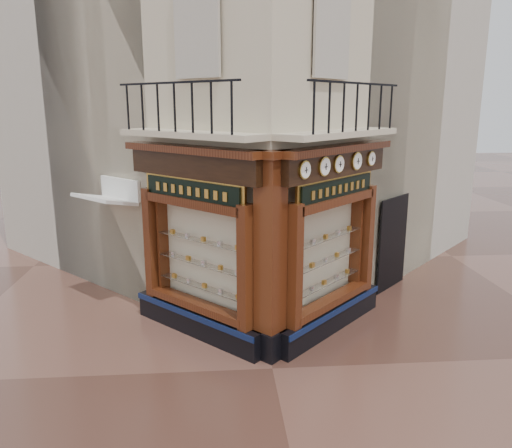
{
  "coord_description": "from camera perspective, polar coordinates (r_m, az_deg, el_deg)",
  "views": [
    {
      "loc": [
        -0.96,
        -8.3,
        4.77
      ],
      "look_at": [
        -0.15,
        2.0,
        2.28
      ],
      "focal_mm": 35.0,
      "sensor_mm": 36.0,
      "label": 1
    }
  ],
  "objects": [
    {
      "name": "neighbour_right",
      "position": [
        17.29,
        7.24,
        15.88
      ],
      "size": [
        11.31,
        11.31,
        11.0
      ],
      "primitive_type": "cube",
      "rotation": [
        0.0,
        0.0,
        0.79
      ],
      "color": "#BBB2A3",
      "rests_on": "ground"
    },
    {
      "name": "clock_b",
      "position": [
        9.55,
        7.83,
        6.52
      ],
      "size": [
        0.3,
        0.3,
        0.37
      ],
      "rotation": [
        0.0,
        0.0,
        0.79
      ],
      "color": "#B3973B",
      "rests_on": "ground"
    },
    {
      "name": "signboard_left",
      "position": [
        9.96,
        -7.35,
        3.8
      ],
      "size": [
        2.04,
        2.04,
        0.55
      ],
      "rotation": [
        0.0,
        0.0,
        2.36
      ],
      "color": "#BF8E38",
      "rests_on": "ground"
    },
    {
      "name": "shopfront_left",
      "position": [
        10.26,
        -6.84,
        -2.33
      ],
      "size": [
        2.86,
        2.86,
        3.98
      ],
      "rotation": [
        0.0,
        0.0,
        2.36
      ],
      "color": "black",
      "rests_on": "ground"
    },
    {
      "name": "ground",
      "position": [
        9.62,
        1.89,
        -16.18
      ],
      "size": [
        80.0,
        80.0,
        0.0
      ],
      "primitive_type": "plane",
      "color": "#492B22",
      "rests_on": "ground"
    },
    {
      "name": "clock_a",
      "position": [
        9.02,
        5.6,
        6.17
      ],
      "size": [
        0.27,
        0.27,
        0.34
      ],
      "rotation": [
        0.0,
        0.0,
        0.79
      ],
      "color": "#B3973B",
      "rests_on": "ground"
    },
    {
      "name": "main_building",
      "position": [
        14.54,
        -0.74,
        18.41
      ],
      "size": [
        11.31,
        11.31,
        12.0
      ],
      "primitive_type": "cube",
      "rotation": [
        0.0,
        0.0,
        0.79
      ],
      "color": "beige",
      "rests_on": "ground"
    },
    {
      "name": "neighbour_left",
      "position": [
        17.01,
        -9.99,
        15.82
      ],
      "size": [
        11.31,
        11.31,
        11.0
      ],
      "primitive_type": "cube",
      "rotation": [
        0.0,
        0.0,
        0.79
      ],
      "color": "#BBB2A3",
      "rests_on": "ground"
    },
    {
      "name": "clock_e",
      "position": [
        11.13,
        13.03,
        7.29
      ],
      "size": [
        0.26,
        0.26,
        0.32
      ],
      "rotation": [
        0.0,
        0.0,
        0.79
      ],
      "color": "#B3973B",
      "rests_on": "ground"
    },
    {
      "name": "balcony",
      "position": [
        9.84,
        1.11,
        10.34
      ],
      "size": [
        5.94,
        2.97,
        1.03
      ],
      "color": "beige",
      "rests_on": "ground"
    },
    {
      "name": "clock_c",
      "position": [
        9.98,
        9.45,
        6.76
      ],
      "size": [
        0.28,
        0.28,
        0.35
      ],
      "rotation": [
        0.0,
        0.0,
        0.79
      ],
      "color": "#B3973B",
      "rests_on": "ground"
    },
    {
      "name": "shopfront_right",
      "position": [
        10.52,
        8.66,
        -1.99
      ],
      "size": [
        2.86,
        2.86,
        3.98
      ],
      "rotation": [
        0.0,
        0.0,
        0.79
      ],
      "color": "black",
      "rests_on": "ground"
    },
    {
      "name": "signboard_right",
      "position": [
        10.24,
        9.25,
        4.0
      ],
      "size": [
        2.0,
        2.0,
        0.53
      ],
      "rotation": [
        0.0,
        0.0,
        0.79
      ],
      "color": "#BF8E38",
      "rests_on": "ground"
    },
    {
      "name": "clock_d",
      "position": [
        10.59,
        11.44,
        7.06
      ],
      "size": [
        0.3,
        0.3,
        0.38
      ],
      "rotation": [
        0.0,
        0.0,
        0.79
      ],
      "color": "#B3973B",
      "rests_on": "ground"
    },
    {
      "name": "awning",
      "position": [
        12.89,
        -16.14,
        -8.72
      ],
      "size": [
        1.67,
        1.67,
        0.27
      ],
      "primitive_type": null,
      "rotation": [
        0.22,
        0.0,
        2.36
      ],
      "color": "white",
      "rests_on": "ground"
    },
    {
      "name": "corner_pilaster",
      "position": [
        9.29,
        1.64,
        -4.14
      ],
      "size": [
        0.85,
        0.85,
        3.98
      ],
      "rotation": [
        0.0,
        0.0,
        0.79
      ],
      "color": "black",
      "rests_on": "ground"
    }
  ]
}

